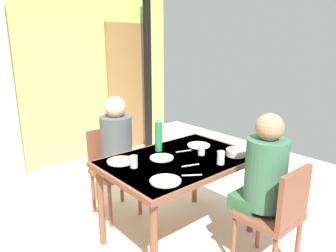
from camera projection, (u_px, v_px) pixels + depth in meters
The scene contains 20 objects.
wall_back at pixel (34, 74), 3.99m from camera, with size 4.35×0.10×2.60m, color #B6BF60.
door_wooden at pixel (130, 88), 4.92m from camera, with size 0.80×0.05×2.00m, color olive.
stove_pipe_column at pixel (148, 70), 4.74m from camera, with size 0.12×0.12×2.60m, color black.
dining_table at pixel (180, 167), 2.58m from camera, with size 1.27×0.86×0.76m.
chair_near_diner at pixel (277, 214), 2.20m from camera, with size 0.40×0.40×0.87m.
chair_far_diner at pixel (111, 166), 3.07m from camera, with size 0.40×0.40×0.87m.
person_near_diner at pixel (264, 171), 2.23m from camera, with size 0.30×0.37×0.77m.
person_far_diner at pixel (117, 142), 2.90m from camera, with size 0.30×0.37×0.77m.
water_bottle_green_near at pixel (159, 136), 2.70m from camera, with size 0.06×0.06×0.30m.
serving_bowl_center at pixel (236, 152), 2.62m from camera, with size 0.17×0.17×0.06m, color silver.
dinner_plate_near_left at pixel (199, 145), 2.87m from camera, with size 0.21×0.21×0.01m, color white.
dinner_plate_near_right at pixel (165, 181), 2.12m from camera, with size 0.22×0.22×0.01m, color white.
dinner_plate_far_center at pixel (121, 161), 2.48m from camera, with size 0.22×0.22×0.01m, color white.
dinner_plate_far_side at pixel (162, 158), 2.55m from camera, with size 0.20×0.20×0.01m, color white.
drinking_glass_by_near_diner at pixel (201, 150), 2.63m from camera, with size 0.06×0.06×0.09m, color silver.
drinking_glass_by_far_diner at pixel (134, 162), 2.36m from camera, with size 0.06×0.06×0.10m, color silver.
drinking_glass_spare_center at pixel (221, 158), 2.42m from camera, with size 0.06×0.06×0.11m, color silver.
cutlery_knife_near at pixel (184, 151), 2.72m from camera, with size 0.15×0.02×0.00m, color silver.
cutlery_fork_near at pixel (190, 165), 2.40m from camera, with size 0.15×0.02×0.00m, color silver.
cutlery_knife_far at pixel (192, 175), 2.22m from camera, with size 0.15×0.02×0.00m, color silver.
Camera 1 is at (-1.29, -1.73, 1.68)m, focal length 32.61 mm.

